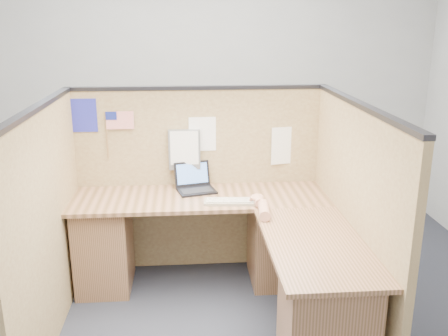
{
  "coord_description": "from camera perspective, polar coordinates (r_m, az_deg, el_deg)",
  "views": [
    {
      "loc": [
        -0.1,
        -2.92,
        2.03
      ],
      "look_at": [
        0.17,
        0.5,
        1.0
      ],
      "focal_mm": 40.0,
      "sensor_mm": 36.0,
      "label": 1
    }
  ],
  "objects": [
    {
      "name": "floor",
      "position": [
        3.56,
        -2.19,
        -18.17
      ],
      "size": [
        5.0,
        5.0,
        0.0
      ],
      "primitive_type": "plane",
      "color": "black",
      "rests_on": "ground"
    },
    {
      "name": "wall_back",
      "position": [
        5.21,
        -3.44,
        9.7
      ],
      "size": [
        5.0,
        0.0,
        5.0
      ],
      "primitive_type": "plane",
      "rotation": [
        1.57,
        0.0,
        0.0
      ],
      "color": "#9B9DA0",
      "rests_on": "floor"
    },
    {
      "name": "cubicle_partitions",
      "position": [
        3.58,
        -2.62,
        -4.03
      ],
      "size": [
        2.06,
        1.83,
        1.53
      ],
      "color": "olive",
      "rests_on": "floor"
    },
    {
      "name": "l_desk",
      "position": [
        3.61,
        0.51,
        -10.33
      ],
      "size": [
        1.95,
        1.75,
        0.73
      ],
      "color": "brown",
      "rests_on": "floor"
    },
    {
      "name": "laptop",
      "position": [
        3.96,
        -3.18,
        -1.76
      ],
      "size": [
        0.33,
        0.34,
        0.21
      ],
      "rotation": [
        0.0,
        0.0,
        0.24
      ],
      "color": "black",
      "rests_on": "l_desk"
    },
    {
      "name": "keyboard",
      "position": [
        3.68,
        0.83,
        -3.85
      ],
      "size": [
        0.41,
        0.17,
        0.03
      ],
      "rotation": [
        0.0,
        0.0,
        -0.08
      ],
      "color": "gray",
      "rests_on": "l_desk"
    },
    {
      "name": "mouse",
      "position": [
        3.66,
        3.83,
        -3.79
      ],
      "size": [
        0.12,
        0.09,
        0.05
      ],
      "primitive_type": "ellipsoid",
      "rotation": [
        0.0,
        0.0,
        -0.19
      ],
      "color": "silver",
      "rests_on": "l_desk"
    },
    {
      "name": "hand_forearm",
      "position": [
        3.52,
        4.34,
        -4.36
      ],
      "size": [
        0.11,
        0.4,
        0.08
      ],
      "color": "tan",
      "rests_on": "l_desk"
    },
    {
      "name": "blue_poster",
      "position": [
        4.03,
        -15.69,
        5.81
      ],
      "size": [
        0.2,
        0.01,
        0.26
      ],
      "primitive_type": "cube",
      "rotation": [
        0.0,
        0.0,
        -0.01
      ],
      "color": "#22269F",
      "rests_on": "cubicle_partitions"
    },
    {
      "name": "american_flag",
      "position": [
        3.98,
        -12.18,
        5.14
      ],
      "size": [
        0.22,
        0.01,
        0.38
      ],
      "color": "olive",
      "rests_on": "cubicle_partitions"
    },
    {
      "name": "file_holder",
      "position": [
        3.99,
        -4.55,
        2.12
      ],
      "size": [
        0.25,
        0.05,
        0.32
      ],
      "color": "slate",
      "rests_on": "cubicle_partitions"
    },
    {
      "name": "paper_left",
      "position": [
        3.99,
        -2.49,
        3.89
      ],
      "size": [
        0.22,
        0.01,
        0.27
      ],
      "primitive_type": "cube",
      "rotation": [
        0.0,
        0.0,
        0.02
      ],
      "color": "white",
      "rests_on": "cubicle_partitions"
    },
    {
      "name": "paper_right",
      "position": [
        4.09,
        7.05,
        2.56
      ],
      "size": [
        0.24,
        0.05,
        0.31
      ],
      "primitive_type": "cube",
      "rotation": [
        0.0,
        0.0,
        0.17
      ],
      "color": "white",
      "rests_on": "cubicle_partitions"
    }
  ]
}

